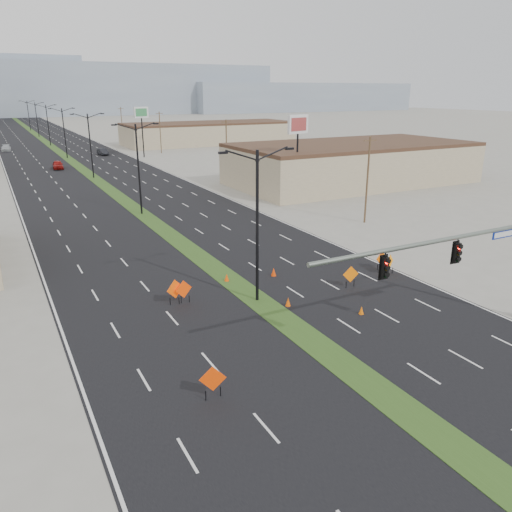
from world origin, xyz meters
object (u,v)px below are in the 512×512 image
streetlight_6 (29,115)px  construction_sign_2 (184,290)px  streetlight_2 (90,144)px  construction_sign_3 (351,275)px  streetlight_5 (37,118)px  construction_sign_0 (213,380)px  streetlight_0 (257,222)px  construction_sign_4 (390,263)px  pole_sign_east_far (141,116)px  car_left (58,165)px  cone_3 (227,278)px  streetlight_4 (48,124)px  car_far (6,148)px  cone_1 (361,310)px  car_mid (103,152)px  cone_0 (288,302)px  construction_sign_1 (175,290)px  cone_2 (274,272)px  streetlight_1 (138,166)px  signal_mast (479,255)px  construction_sign_5 (382,259)px  pole_sign_east_near (298,130)px

streetlight_6 → construction_sign_2: 166.30m
streetlight_2 → construction_sign_3: streetlight_2 is taller
streetlight_5 → construction_sign_0: bearing=-92.7°
streetlight_0 → construction_sign_4: size_ratio=6.31×
pole_sign_east_far → car_left: bearing=-170.2°
cone_3 → streetlight_4: bearing=89.8°
car_far → cone_1: 109.91m
car_far → construction_sign_0: size_ratio=2.91×
construction_sign_2 → pole_sign_east_far: 78.96m
streetlight_0 → construction_sign_3: size_ratio=6.25×
construction_sign_4 → streetlight_4: bearing=70.8°
car_mid → cone_0: 87.60m
construction_sign_2 → car_left: bearing=77.7°
streetlight_4 → car_far: size_ratio=2.06×
pole_sign_east_far → cone_1: bearing=-113.8°
construction_sign_0 → pole_sign_east_far: pole_sign_east_far is taller
streetlight_5 → cone_0: bearing=-89.5°
streetlight_0 → construction_sign_4: 12.17m
car_far → cone_3: (10.25, -99.65, -0.40)m
construction_sign_1 → cone_0: 7.45m
construction_sign_0 → cone_3: size_ratio=2.77×
cone_2 → pole_sign_east_far: bearing=81.4°
streetlight_6 → streetlight_1: bearing=-90.0°
signal_mast → construction_sign_5: signal_mast is taller
construction_sign_2 → cone_0: construction_sign_2 is taller
car_mid → car_far: same height
construction_sign_5 → cone_1: 8.93m
streetlight_4 → car_left: streetlight_4 is taller
construction_sign_5 → cone_2: size_ratio=2.26×
pole_sign_east_near → streetlight_4: bearing=87.9°
car_mid → pole_sign_east_near: size_ratio=0.40×
construction_sign_0 → construction_sign_3: construction_sign_0 is taller
pole_sign_east_far → construction_sign_1: bearing=-121.5°
streetlight_2 → construction_sign_1: bearing=-95.3°
streetlight_1 → car_far: (-10.59, 75.78, -4.71)m
streetlight_2 → car_left: (-3.75, 12.78, -4.68)m
cone_1 → cone_2: bearing=99.8°
streetlight_5 → car_mid: bearing=-82.0°
streetlight_2 → car_left: 14.12m
construction_sign_2 → construction_sign_5: size_ratio=1.08×
car_left → car_mid: (11.39, 16.80, -0.03)m
construction_sign_3 → construction_sign_5: size_ratio=1.06×
streetlight_6 → car_left: (-3.75, -99.22, -4.68)m
signal_mast → streetlight_6: (-8.56, 178.00, 0.63)m
pole_sign_east_far → streetlight_5: bearing=86.3°
signal_mast → streetlight_0: size_ratio=1.63×
streetlight_5 → construction_sign_5: bearing=-85.3°
streetlight_1 → construction_sign_0: bearing=-100.9°
streetlight_5 → construction_sign_4: 140.88m
car_mid → construction_sign_1: bearing=-103.7°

